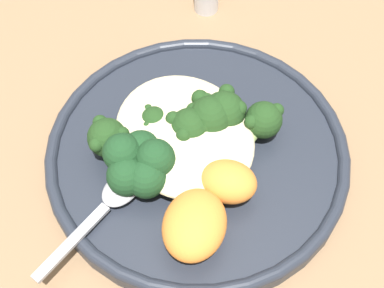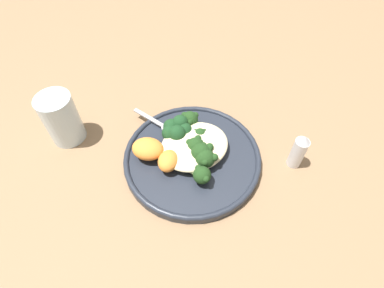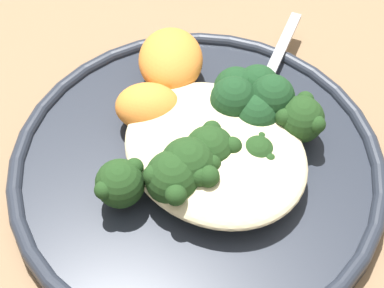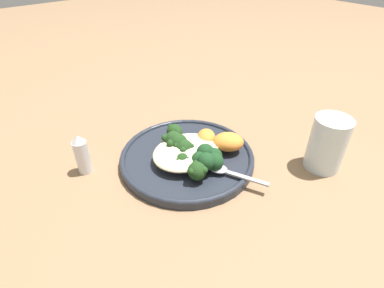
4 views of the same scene
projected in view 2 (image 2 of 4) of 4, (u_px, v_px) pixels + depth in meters
ground_plane at (193, 154)px, 0.65m from camera, size 4.00×4.00×0.00m
plate at (192, 157)px, 0.63m from camera, size 0.29×0.29×0.02m
quinoa_mound at (196, 145)px, 0.62m from camera, size 0.15×0.12×0.03m
broccoli_stalk_0 at (197, 172)px, 0.58m from camera, size 0.05×0.10×0.04m
broccoli_stalk_1 at (204, 158)px, 0.60m from camera, size 0.08×0.07×0.04m
broccoli_stalk_2 at (199, 153)px, 0.60m from camera, size 0.09×0.07×0.04m
broccoli_stalk_3 at (194, 147)px, 0.61m from camera, size 0.08×0.04×0.04m
broccoli_stalk_4 at (191, 143)px, 0.63m from camera, size 0.12×0.05×0.03m
broccoli_stalk_5 at (188, 124)px, 0.65m from camera, size 0.10×0.10×0.04m
broccoli_stalk_6 at (178, 135)px, 0.64m from camera, size 0.06×0.08×0.03m
sweet_potato_chunk_0 at (168, 161)px, 0.59m from camera, size 0.06×0.06×0.03m
sweet_potato_chunk_1 at (148, 149)px, 0.61m from camera, size 0.08×0.08×0.04m
kale_tuft at (176, 130)px, 0.64m from camera, size 0.06×0.06×0.04m
spoon at (164, 126)px, 0.67m from camera, size 0.07×0.12×0.01m
water_glass at (61, 119)px, 0.64m from camera, size 0.07×0.07×0.12m
salt_shaker at (299, 151)px, 0.60m from camera, size 0.03×0.03×0.09m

